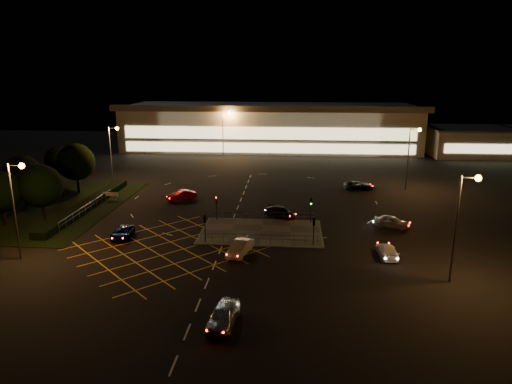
# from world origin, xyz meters

# --- Properties ---
(ground) EXTENTS (180.00, 180.00, 0.00)m
(ground) POSITION_xyz_m (0.00, 0.00, 0.00)
(ground) COLOR black
(ground) RESTS_ON ground
(pedestrian_island) EXTENTS (14.00, 9.00, 0.12)m
(pedestrian_island) POSITION_xyz_m (2.00, -2.00, 0.06)
(pedestrian_island) COLOR #4C4944
(pedestrian_island) RESTS_ON ground
(grass_verge) EXTENTS (18.00, 30.00, 0.08)m
(grass_verge) POSITION_xyz_m (-28.00, 6.00, 0.04)
(grass_verge) COLOR black
(grass_verge) RESTS_ON ground
(hedge) EXTENTS (2.00, 26.00, 1.00)m
(hedge) POSITION_xyz_m (-23.00, 6.00, 0.50)
(hedge) COLOR black
(hedge) RESTS_ON ground
(supermarket) EXTENTS (72.00, 26.50, 10.50)m
(supermarket) POSITION_xyz_m (0.00, 61.95, 5.31)
(supermarket) COLOR beige
(supermarket) RESTS_ON ground
(retail_unit_a) EXTENTS (18.80, 14.80, 6.35)m
(retail_unit_a) POSITION_xyz_m (46.00, 53.97, 3.21)
(retail_unit_a) COLOR beige
(retail_unit_a) RESTS_ON ground
(streetlight_sw) EXTENTS (1.78, 0.56, 10.03)m
(streetlight_sw) POSITION_xyz_m (-21.56, -12.00, 6.56)
(streetlight_sw) COLOR slate
(streetlight_sw) RESTS_ON ground
(streetlight_se) EXTENTS (1.78, 0.56, 10.03)m
(streetlight_se) POSITION_xyz_m (20.44, -14.00, 6.56)
(streetlight_se) COLOR slate
(streetlight_se) RESTS_ON ground
(streetlight_nw) EXTENTS (1.78, 0.56, 10.03)m
(streetlight_nw) POSITION_xyz_m (-23.56, 18.00, 6.56)
(streetlight_nw) COLOR slate
(streetlight_nw) RESTS_ON ground
(streetlight_ne) EXTENTS (1.78, 0.56, 10.03)m
(streetlight_ne) POSITION_xyz_m (24.44, 20.00, 6.56)
(streetlight_ne) COLOR slate
(streetlight_ne) RESTS_ON ground
(streetlight_far_left) EXTENTS (1.78, 0.56, 10.03)m
(streetlight_far_left) POSITION_xyz_m (-9.56, 48.00, 6.56)
(streetlight_far_left) COLOR slate
(streetlight_far_left) RESTS_ON ground
(streetlight_far_right) EXTENTS (1.78, 0.56, 10.03)m
(streetlight_far_right) POSITION_xyz_m (30.44, 50.00, 6.56)
(streetlight_far_right) COLOR slate
(streetlight_far_right) RESTS_ON ground
(signal_sw) EXTENTS (0.28, 0.30, 3.15)m
(signal_sw) POSITION_xyz_m (-4.00, -5.99, 2.37)
(signal_sw) COLOR black
(signal_sw) RESTS_ON pedestrian_island
(signal_se) EXTENTS (0.28, 0.30, 3.15)m
(signal_se) POSITION_xyz_m (8.00, -5.99, 2.37)
(signal_se) COLOR black
(signal_se) RESTS_ON pedestrian_island
(signal_nw) EXTENTS (0.28, 0.30, 3.15)m
(signal_nw) POSITION_xyz_m (-4.00, 1.99, 2.37)
(signal_nw) COLOR black
(signal_nw) RESTS_ON pedestrian_island
(signal_ne) EXTENTS (0.28, 0.30, 3.15)m
(signal_ne) POSITION_xyz_m (8.00, 1.99, 2.37)
(signal_ne) COLOR black
(signal_ne) RESTS_ON pedestrian_island
(tree_a) EXTENTS (5.04, 5.04, 6.86)m
(tree_a) POSITION_xyz_m (-30.00, -2.00, 4.33)
(tree_a) COLOR black
(tree_a) RESTS_ON ground
(tree_b) EXTENTS (5.40, 5.40, 7.35)m
(tree_b) POSITION_xyz_m (-32.00, 6.00, 4.64)
(tree_b) COLOR black
(tree_b) RESTS_ON ground
(tree_c) EXTENTS (5.76, 5.76, 7.84)m
(tree_c) POSITION_xyz_m (-28.00, 14.00, 4.95)
(tree_c) COLOR black
(tree_c) RESTS_ON ground
(tree_d) EXTENTS (4.68, 4.68, 6.37)m
(tree_d) POSITION_xyz_m (-34.00, 20.00, 4.02)
(tree_d) COLOR black
(tree_d) RESTS_ON ground
(tree_e) EXTENTS (5.40, 5.40, 7.35)m
(tree_e) POSITION_xyz_m (-26.00, 0.00, 4.64)
(tree_e) COLOR black
(tree_e) RESTS_ON ground
(car_near_silver) EXTENTS (2.45, 4.84, 1.58)m
(car_near_silver) POSITION_xyz_m (0.52, -22.82, 0.79)
(car_near_silver) COLOR #A9ACB0
(car_near_silver) RESTS_ON ground
(car_queue_white) EXTENTS (2.66, 4.65, 1.45)m
(car_queue_white) POSITION_xyz_m (0.23, -9.00, 0.72)
(car_queue_white) COLOR silver
(car_queue_white) RESTS_ON ground
(car_left_blue) EXTENTS (2.47, 4.60, 1.23)m
(car_left_blue) POSITION_xyz_m (-13.87, -5.06, 0.61)
(car_left_blue) COLOR #0B1242
(car_left_blue) RESTS_ON ground
(car_far_dkgrey) EXTENTS (4.66, 4.24, 1.31)m
(car_far_dkgrey) POSITION_xyz_m (4.11, 4.12, 0.65)
(car_far_dkgrey) COLOR black
(car_far_dkgrey) RESTS_ON ground
(car_right_silver) EXTENTS (4.64, 3.11, 1.47)m
(car_right_silver) POSITION_xyz_m (17.87, 1.04, 0.73)
(car_right_silver) COLOR silver
(car_right_silver) RESTS_ON ground
(car_circ_red) EXTENTS (4.53, 3.79, 1.46)m
(car_circ_red) POSITION_xyz_m (-10.79, 11.12, 0.73)
(car_circ_red) COLOR #A00B19
(car_circ_red) RESTS_ON ground
(car_east_grey) EXTENTS (5.03, 2.79, 1.33)m
(car_east_grey) POSITION_xyz_m (16.44, 19.63, 0.67)
(car_east_grey) COLOR black
(car_east_grey) RESTS_ON ground
(car_approach_white) EXTENTS (1.81, 4.42, 1.28)m
(car_approach_white) POSITION_xyz_m (15.50, -8.40, 0.64)
(car_approach_white) COLOR silver
(car_approach_white) RESTS_ON ground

